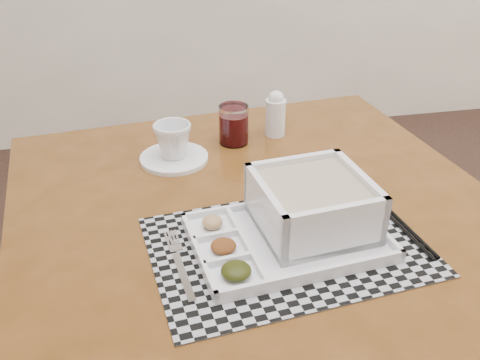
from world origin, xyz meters
name	(u,v)px	position (x,y,z in m)	size (l,w,h in m)	color
dining_table	(259,236)	(-0.35, 0.68, 0.62)	(1.02, 1.02, 0.69)	#4A2C0D
placemat	(287,246)	(-0.33, 0.55, 0.69)	(0.46, 0.32, 0.00)	#9999A0
serving_tray	(305,214)	(-0.29, 0.58, 0.73)	(0.34, 0.26, 0.10)	white
fork	(181,262)	(-0.51, 0.54, 0.70)	(0.04, 0.19, 0.00)	silver
spoon	(375,200)	(-0.13, 0.65, 0.70)	(0.04, 0.18, 0.01)	silver
chopsticks	(396,219)	(-0.12, 0.58, 0.70)	(0.04, 0.24, 0.01)	black
saucer	(174,158)	(-0.49, 0.90, 0.70)	(0.15, 0.15, 0.01)	white
cup	(173,140)	(-0.49, 0.90, 0.74)	(0.08, 0.08, 0.08)	white
juice_glass	(234,126)	(-0.34, 0.96, 0.73)	(0.07, 0.07, 0.09)	white
creamer_bottle	(276,114)	(-0.24, 0.99, 0.74)	(0.05, 0.05, 0.11)	white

